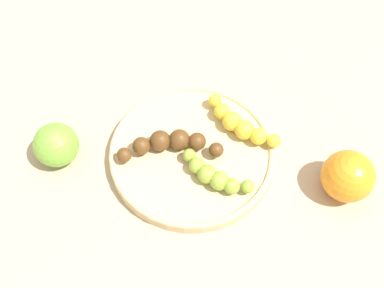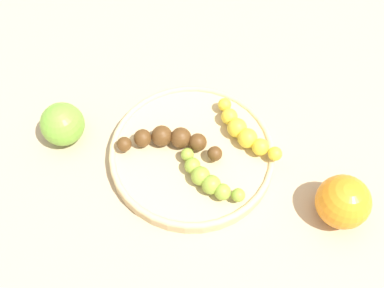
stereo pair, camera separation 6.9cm
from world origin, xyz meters
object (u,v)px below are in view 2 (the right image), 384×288
Objects in this scene: apple_green at (63,124)px; banana_green at (208,179)px; orange_fruit at (343,202)px; fruit_bowl at (192,153)px; banana_yellow at (244,132)px; banana_overripe at (171,140)px.

banana_green is at bearing 37.72° from apple_green.
orange_fruit is 1.12× the size of apple_green.
orange_fruit is (0.18, 0.14, 0.03)m from fruit_bowl.
orange_fruit is (0.12, 0.14, 0.00)m from banana_green.
apple_green is at bearing -70.25° from banana_green.
orange_fruit is (0.17, 0.05, 0.00)m from banana_yellow.
banana_green is at bearing -7.37° from fruit_bowl.
orange_fruit is at bearing 36.37° from fruit_bowl.
banana_yellow reaches higher than fruit_bowl.
banana_overripe is 1.17× the size of banana_green.
banana_overripe is at bearing -134.25° from fruit_bowl.
apple_green is at bearing -130.21° from fruit_bowl.
banana_yellow is 0.28m from apple_green.
orange_fruit reaches higher than banana_green.
banana_green is at bearing -131.01° from orange_fruit.
fruit_bowl is 0.09m from banana_yellow.
orange_fruit is at bearing 42.68° from apple_green.
orange_fruit is 0.43m from apple_green.
fruit_bowl is 2.25× the size of banana_green.
fruit_bowl is 0.20m from apple_green.
fruit_bowl is at bearing -143.63° from orange_fruit.
banana_overripe is 0.08m from banana_green.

